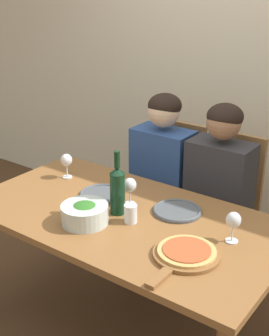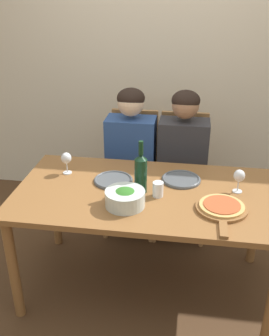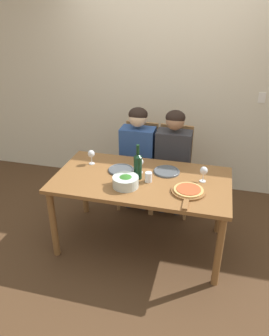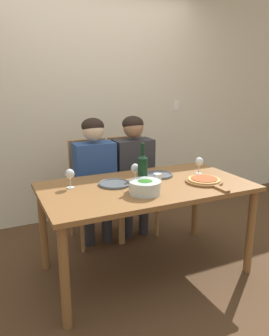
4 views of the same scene
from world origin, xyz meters
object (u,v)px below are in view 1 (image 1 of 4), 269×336
object	(u,v)px
wine_bottle	(117,189)
wine_glass_centre	(130,186)
chair_left	(170,192)
pizza_on_board	(186,254)
broccoli_bowl	(85,214)
dinner_plate_right	(177,211)
person_woman	(161,169)
dinner_plate_left	(102,194)
wine_glass_left	(66,161)
person_man	(218,184)
water_tumbler	(131,214)
wine_glass_right	(233,222)
chair_right	(224,209)

from	to	relation	value
wine_bottle	wine_glass_centre	xyz separation A→B (m)	(-0.01, 0.12, -0.03)
chair_left	pizza_on_board	distance (m)	1.17
broccoli_bowl	dinner_plate_right	size ratio (longest dim) A/B	0.92
person_woman	pizza_on_board	bearing A→B (deg)	-50.95
person_woman	dinner_plate_left	distance (m)	0.56
wine_glass_left	chair_left	bearing A→B (deg)	59.54
wine_glass_left	pizza_on_board	bearing A→B (deg)	-17.62
person_woman	wine_bottle	xyz separation A→B (m)	(0.17, -0.67, 0.15)
chair_left	person_man	world-z (taller)	person_man
person_woman	water_tumbler	world-z (taller)	person_woman
wine_glass_centre	water_tumbler	distance (m)	0.20
wine_bottle	wine_glass_right	world-z (taller)	wine_bottle
pizza_on_board	water_tumbler	xyz separation A→B (m)	(-0.38, 0.11, 0.03)
person_man	wine_glass_centre	size ratio (longest dim) A/B	8.12
dinner_plate_right	wine_glass_centre	distance (m)	0.28
person_woman	wine_glass_centre	distance (m)	0.59
broccoli_bowl	water_tumbler	bearing A→B (deg)	37.58
chair_right	person_woman	world-z (taller)	person_woman
person_woman	dinner_plate_left	xyz separation A→B (m)	(-0.02, -0.56, 0.03)
chair_left	dinner_plate_right	xyz separation A→B (m)	(0.41, -0.60, 0.24)
chair_left	water_tumbler	distance (m)	0.92
person_man	wine_glass_right	bearing A→B (deg)	-58.13
chair_right	person_man	world-z (taller)	person_man
person_woman	wine_glass_left	bearing A→B (deg)	-126.12
person_woman	dinner_plate_left	size ratio (longest dim) A/B	4.79
chair_left	person_woman	size ratio (longest dim) A/B	0.81
person_man	water_tumbler	size ratio (longest dim) A/B	13.11
dinner_plate_left	wine_glass_centre	distance (m)	0.21
person_man	dinner_plate_right	world-z (taller)	person_man
dinner_plate_left	water_tumbler	distance (m)	0.34
chair_left	wine_glass_right	size ratio (longest dim) A/B	6.59
wine_glass_left	dinner_plate_right	bearing A→B (deg)	0.67
water_tumbler	wine_bottle	bearing A→B (deg)	160.89
person_man	dinner_plate_right	size ratio (longest dim) A/B	4.79
person_woman	wine_glass_left	world-z (taller)	person_woman
broccoli_bowl	wine_glass_right	bearing A→B (deg)	21.74
wine_bottle	dinner_plate_right	xyz separation A→B (m)	(0.24, 0.19, -0.12)
broccoli_bowl	wine_glass_centre	distance (m)	0.30
wine_glass_left	wine_bottle	bearing A→B (deg)	-18.63
chair_left	person_man	bearing A→B (deg)	-16.21
wine_bottle	water_tumbler	bearing A→B (deg)	-19.11
water_tumbler	broccoli_bowl	bearing A→B (deg)	-142.42
person_woman	pizza_on_board	distance (m)	1.05
chair_right	dinner_plate_left	world-z (taller)	chair_right
person_woman	pizza_on_board	xyz separation A→B (m)	(0.66, -0.81, 0.03)
broccoli_bowl	wine_glass_left	bearing A→B (deg)	142.44
wine_glass_centre	chair_left	bearing A→B (deg)	103.60
wine_glass_centre	broccoli_bowl	bearing A→B (deg)	-101.32
wine_glass_right	wine_glass_left	bearing A→B (deg)	175.43
water_tumbler	pizza_on_board	bearing A→B (deg)	-15.75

